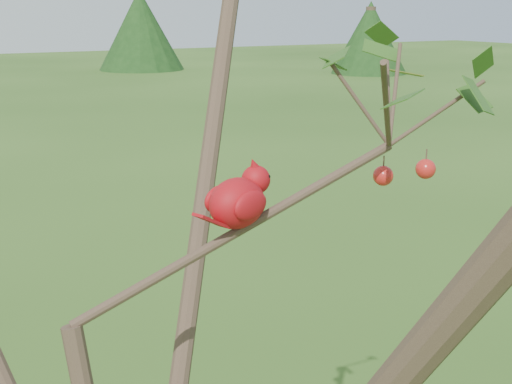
# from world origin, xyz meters

# --- Properties ---
(crabapple_tree) EXTENTS (2.35, 2.05, 2.95)m
(crabapple_tree) POSITION_xyz_m (0.03, -0.02, 2.12)
(crabapple_tree) COLOR #3A291F
(crabapple_tree) RESTS_ON ground
(cardinal) EXTENTS (0.18, 0.12, 0.13)m
(cardinal) POSITION_xyz_m (0.25, 0.08, 2.13)
(cardinal) COLOR #A50E0F
(cardinal) RESTS_ON ground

